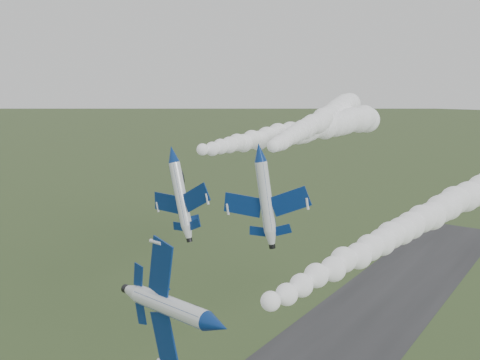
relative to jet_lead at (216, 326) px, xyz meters
The scene contains 6 objects.
jet_lead is the anchor object (origin of this frame).
smoke_trail_jet_lead 39.13m from the jet_lead, 78.83° to the left, with size 4.77×69.99×4.77m, color white, non-canonical shape.
jet_pair_left 36.62m from the jet_lead, 137.12° to the left, with size 11.25×13.79×4.18m.
smoke_trail_jet_pair_left 60.46m from the jet_lead, 112.08° to the left, with size 5.53×55.91×5.53m, color white, non-canonical shape.
jet_pair_right 29.70m from the jet_lead, 115.74° to the left, with size 11.59×13.67×3.64m.
smoke_trail_jet_pair_right 66.12m from the jet_lead, 109.03° to the left, with size 5.35×68.03×5.35m, color white, non-canonical shape.
Camera 1 is at (39.65, -37.53, 51.48)m, focal length 40.00 mm.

